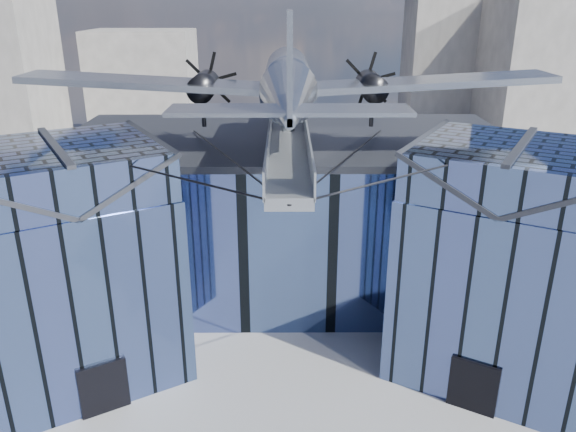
{
  "coord_description": "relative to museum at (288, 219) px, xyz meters",
  "views": [
    {
      "loc": [
        -0.15,
        -25.64,
        17.91
      ],
      "look_at": [
        0.0,
        2.0,
        7.2
      ],
      "focal_mm": 35.0,
      "sensor_mm": 36.0,
      "label": 1
    }
  ],
  "objects": [
    {
      "name": "ground_plane",
      "position": [
        -0.0,
        -5.82,
        -5.54
      ],
      "size": [
        120.0,
        120.0,
        0.0
      ],
      "primitive_type": "plane",
      "color": "gray"
    },
    {
      "name": "museum",
      "position": [
        0.0,
        0.0,
        0.0
      ],
      "size": [
        32.88,
        24.5,
        17.6
      ],
      "color": "#43578A",
      "rests_on": "ground"
    },
    {
      "name": "bg_towers",
      "position": [
        1.45,
        44.67,
        4.47
      ],
      "size": [
        77.0,
        24.5,
        26.0
      ],
      "color": "gray",
      "rests_on": "ground"
    },
    {
      "name": "tree_side_w",
      "position": [
        -20.14,
        5.66,
        -2.06
      ],
      "size": [
        4.05,
        4.05,
        5.14
      ],
      "rotation": [
        0.0,
        0.0,
        -0.27
      ],
      "color": "#362015",
      "rests_on": "ground"
    }
  ]
}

